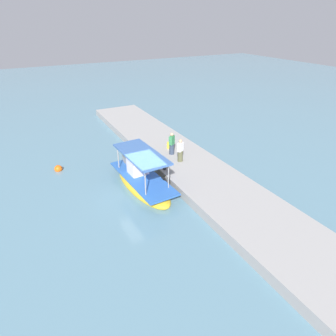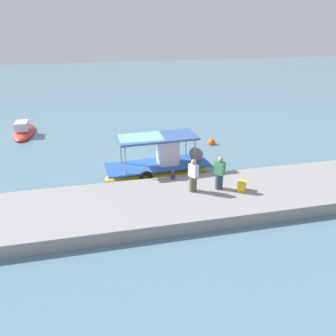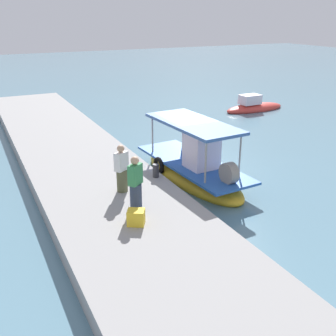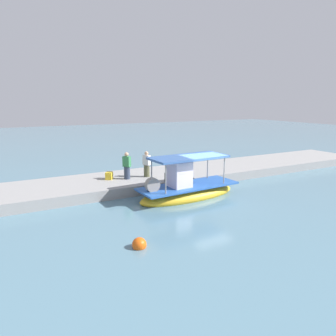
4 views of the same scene
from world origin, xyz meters
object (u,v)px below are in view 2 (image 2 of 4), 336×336
main_fishing_boat (159,168)px  mooring_bollard (173,174)px  fisherman_by_crate (220,174)px  moored_boat_near (24,132)px  marker_buoy (211,143)px  cargo_crate (242,186)px  fisherman_near_bollard (193,177)px

main_fishing_boat → mooring_bollard: 1.98m
main_fishing_boat → fisherman_by_crate: (2.40, -3.56, 0.92)m
mooring_bollard → moored_boat_near: moored_boat_near is taller
mooring_bollard → marker_buoy: mooring_bollard is taller
main_fishing_boat → marker_buoy: size_ratio=11.24×
fisherman_by_crate → cargo_crate: (1.07, -0.44, -0.56)m
fisherman_by_crate → mooring_bollard: fisherman_by_crate is taller
fisherman_near_bollard → main_fishing_boat: bearing=106.2°
main_fishing_boat → mooring_bollard: size_ratio=12.14×
mooring_bollard → cargo_crate: mooring_bollard is taller
fisherman_near_bollard → fisherman_by_crate: fisherman_by_crate is taller
main_fishing_boat → fisherman_near_bollard: size_ratio=3.75×
fisherman_near_bollard → fisherman_by_crate: bearing=-1.8°
fisherman_near_bollard → cargo_crate: (2.45, -0.49, -0.54)m
mooring_bollard → cargo_crate: size_ratio=1.05×
mooring_bollard → cargo_crate: 3.73m
main_fishing_boat → fisherman_near_bollard: (1.02, -3.52, 0.91)m
main_fishing_boat → cargo_crate: size_ratio=12.71×
fisherman_near_bollard → fisherman_by_crate: (1.38, -0.04, 0.01)m
mooring_bollard → cargo_crate: bearing=-34.2°
fisherman_by_crate → mooring_bollard: size_ratio=3.30×
cargo_crate → moored_boat_near: size_ratio=0.11×
fisherman_by_crate → cargo_crate: bearing=-22.5°
main_fishing_boat → fisherman_by_crate: 4.39m
marker_buoy → moored_boat_near: size_ratio=0.12×
cargo_crate → fisherman_by_crate: bearing=157.5°
fisherman_near_bollard → fisherman_by_crate: size_ratio=0.98×
main_fishing_boat → fisherman_near_bollard: 3.77m
main_fishing_boat → marker_buoy: 6.76m
cargo_crate → main_fishing_boat: bearing=130.9°
moored_boat_near → marker_buoy: bearing=-22.3°
mooring_bollard → moored_boat_near: (-9.54, 12.26, -0.67)m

